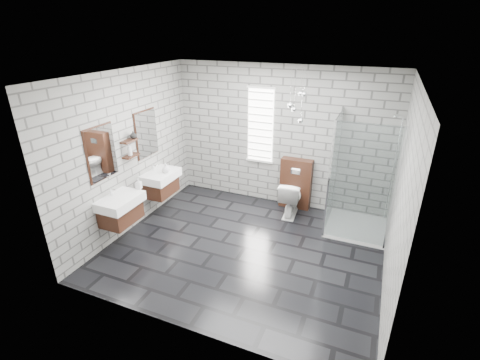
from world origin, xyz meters
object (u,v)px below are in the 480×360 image
Objects in this scene: vanity_right at (159,176)px; shower_enclosure at (352,205)px; cistern_panel at (296,183)px; toilet at (291,198)px; vanity_left at (118,202)px.

shower_enclosure is (3.41, 0.70, -0.25)m from vanity_right.
cistern_panel is 0.37m from toilet.
cistern_panel is 1.23m from shower_enclosure.
cistern_panel reaches higher than toilet.
vanity_right reaches higher than cistern_panel.
vanity_left is 1.00× the size of vanity_right.
cistern_panel is (2.29, 1.22, -0.26)m from vanity_right.
shower_enclosure reaches higher than toilet.
shower_enclosure is (1.12, -0.52, 0.00)m from cistern_panel.
vanity_left is at bearing 37.08° from toilet.
toilet is at bearing 20.97° from vanity_right.
vanity_right is 0.77× the size of shower_enclosure.
cistern_panel is at bearing 155.19° from shower_enclosure.
vanity_left is 0.77× the size of shower_enclosure.
vanity_right is (0.00, 1.11, 0.00)m from vanity_left.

